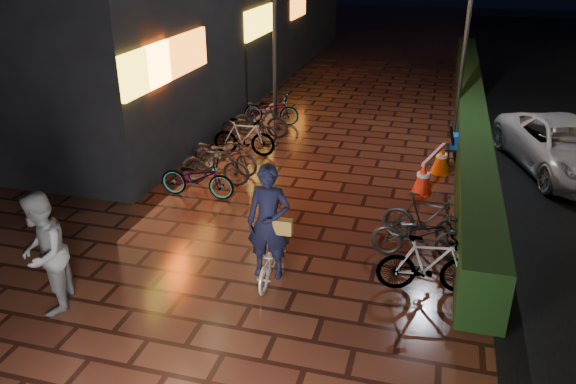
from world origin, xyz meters
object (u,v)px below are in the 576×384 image
(cyclist, at_px, (270,239))
(traffic_barrier, at_px, (433,168))
(bystander_person, at_px, (43,254))
(van, at_px, (565,147))
(cart_assembly, at_px, (460,143))

(cyclist, bearing_deg, traffic_barrier, 63.70)
(bystander_person, distance_m, traffic_barrier, 8.27)
(traffic_barrier, bearing_deg, van, 26.84)
(bystander_person, relative_size, van, 0.43)
(van, height_order, traffic_barrier, van)
(cyclist, height_order, cart_assembly, cyclist)
(bystander_person, distance_m, cyclist, 3.32)
(cyclist, bearing_deg, cart_assembly, 64.04)
(traffic_barrier, xyz_separation_m, cart_assembly, (0.56, 1.23, 0.21))
(van, height_order, cyclist, cyclist)
(cyclist, xyz_separation_m, traffic_barrier, (2.35, 4.76, -0.39))
(van, bearing_deg, cart_assembly, 170.09)
(bystander_person, relative_size, cart_assembly, 1.68)
(traffic_barrier, relative_size, cart_assembly, 1.59)
(bystander_person, bearing_deg, traffic_barrier, 119.06)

